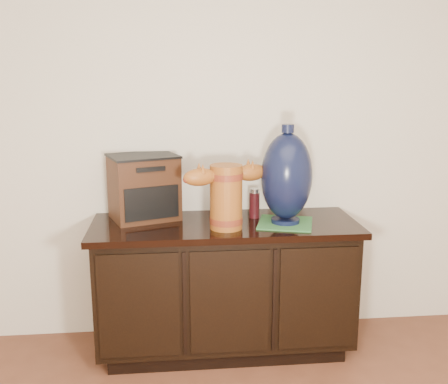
{
  "coord_description": "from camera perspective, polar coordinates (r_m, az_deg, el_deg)",
  "views": [
    {
      "loc": [
        -0.28,
        -0.52,
        1.56
      ],
      "look_at": [
        -0.01,
        2.18,
        0.94
      ],
      "focal_mm": 42.0,
      "sensor_mm": 36.0,
      "label": 1
    }
  ],
  "objects": [
    {
      "name": "tv_radio",
      "position": [
        2.96,
        -8.71,
        0.54
      ],
      "size": [
        0.44,
        0.39,
        0.36
      ],
      "rotation": [
        0.0,
        0.0,
        0.34
      ],
      "color": "#371C0D",
      "rests_on": "sideboard"
    },
    {
      "name": "spray_can",
      "position": [
        2.96,
        3.33,
        -1.24
      ],
      "size": [
        0.06,
        0.06,
        0.17
      ],
      "color": "#530E15",
      "rests_on": "sideboard"
    },
    {
      "name": "lamp_base",
      "position": [
        2.81,
        6.82,
        1.66
      ],
      "size": [
        0.34,
        0.34,
        0.53
      ],
      "rotation": [
        0.0,
        0.0,
        -0.28
      ],
      "color": "black",
      "rests_on": "green_mat"
    },
    {
      "name": "room",
      "position": [
        0.65,
        21.15,
        -11.93
      ],
      "size": [
        5.0,
        5.0,
        5.0
      ],
      "color": "brown",
      "rests_on": "ground"
    },
    {
      "name": "green_mat",
      "position": [
        2.87,
        6.69,
        -3.38
      ],
      "size": [
        0.35,
        0.35,
        0.01
      ],
      "primitive_type": "cube",
      "rotation": [
        0.0,
        0.0,
        -0.28
      ],
      "color": "#2E6632",
      "rests_on": "sideboard"
    },
    {
      "name": "terracotta_vessel",
      "position": [
        2.73,
        0.24,
        -0.11
      ],
      "size": [
        0.48,
        0.24,
        0.34
      ],
      "rotation": [
        0.0,
        0.0,
        0.34
      ],
      "color": "#9F581D",
      "rests_on": "sideboard"
    },
    {
      "name": "sideboard",
      "position": [
        3.0,
        0.09,
        -10.13
      ],
      "size": [
        1.46,
        0.56,
        0.75
      ],
      "color": "black",
      "rests_on": "ground"
    }
  ]
}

